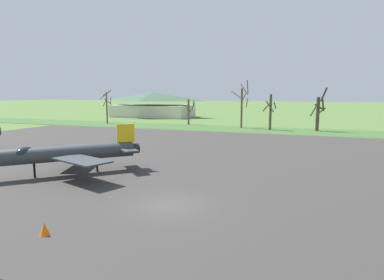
{
  "coord_description": "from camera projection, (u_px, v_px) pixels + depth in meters",
  "views": [
    {
      "loc": [
        8.46,
        -18.26,
        6.99
      ],
      "look_at": [
        -4.52,
        15.82,
        1.89
      ],
      "focal_mm": 30.88,
      "sensor_mm": 36.0,
      "label": 1
    }
  ],
  "objects": [
    {
      "name": "bare_tree_far_left",
      "position": [
        107.0,
        106.0,
        77.3
      ],
      "size": [
        3.15,
        3.01,
        8.0
      ],
      "color": "brown",
      "rests_on": "ground"
    },
    {
      "name": "asphalt_apron",
      "position": [
        229.0,
        161.0,
        34.73
      ],
      "size": [
        94.13,
        49.97,
        0.05
      ],
      "primitive_type": "cube",
      "color": "#383533",
      "rests_on": "ground"
    },
    {
      "name": "bare_tree_right_of_center",
      "position": [
        270.0,
        111.0,
        63.71
      ],
      "size": [
        2.58,
        2.53,
        6.91
      ],
      "color": "brown",
      "rests_on": "ground"
    },
    {
      "name": "bare_tree_left_of_center",
      "position": [
        189.0,
        111.0,
        75.14
      ],
      "size": [
        2.17,
        2.47,
        5.8
      ],
      "color": "brown",
      "rests_on": "ground"
    },
    {
      "name": "jet_fighter_front_left",
      "position": [
        64.0,
        153.0,
        28.31
      ],
      "size": [
        11.0,
        11.37,
        4.23
      ],
      "color": "#33383D",
      "rests_on": "ground"
    },
    {
      "name": "ground_plane",
      "position": [
        170.0,
        205.0,
        20.85
      ],
      "size": [
        600.0,
        600.0,
        0.0
      ],
      "primitive_type": "plane",
      "color": "#4C6B33"
    },
    {
      "name": "bare_tree_center",
      "position": [
        242.0,
        104.0,
        67.32
      ],
      "size": [
        3.6,
        3.6,
        9.75
      ],
      "color": "brown",
      "rests_on": "ground"
    },
    {
      "name": "grass_verge_strip",
      "position": [
        270.0,
        130.0,
        63.4
      ],
      "size": [
        154.13,
        12.0,
        0.06
      ],
      "primitive_type": "cube",
      "color": "#3B5E2C",
      "rests_on": "ground"
    },
    {
      "name": "bare_tree_far_right",
      "position": [
        319.0,
        111.0,
        61.75
      ],
      "size": [
        2.97,
        2.69,
        8.23
      ],
      "color": "#42382D",
      "rests_on": "ground"
    },
    {
      "name": "visitor_building",
      "position": [
        153.0,
        105.0,
        100.78
      ],
      "size": [
        24.81,
        13.49,
        7.46
      ],
      "color": "beige",
      "rests_on": "ground"
    },
    {
      "name": "traffic_cone",
      "position": [
        44.0,
        229.0,
        16.28
      ],
      "size": [
        0.51,
        0.51,
        0.73
      ],
      "primitive_type": "cone",
      "color": "orange",
      "rests_on": "ground"
    }
  ]
}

